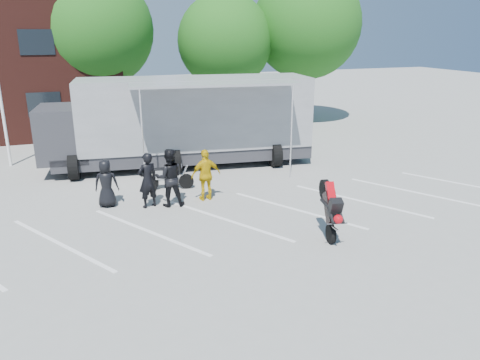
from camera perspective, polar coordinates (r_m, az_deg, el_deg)
ground at (r=13.46m, az=-1.07°, el=-6.54°), size 100.00×100.00×0.00m
parking_bay_lines at (r=14.33m, az=-2.42°, el=-4.97°), size 18.09×13.33×0.01m
tree_left at (r=27.65m, az=-17.10°, el=17.08°), size 6.12×6.12×8.64m
tree_mid at (r=28.09m, az=-1.85°, el=16.54°), size 5.44×5.44×7.68m
tree_right at (r=29.64m, az=8.14°, el=18.25°), size 6.46×6.46×9.12m
transporter_truck at (r=20.34m, az=-6.66°, el=1.84°), size 12.24×7.06×3.69m
parked_motorcycle at (r=17.31m, az=-8.63°, el=-1.11°), size 1.94×0.99×0.97m
stunt_bike_rider at (r=13.64m, az=10.16°, el=-6.50°), size 1.02×1.63×1.79m
spectator_leather_a at (r=15.83m, az=-15.99°, el=-0.39°), size 0.87×0.67×1.59m
spectator_leather_b at (r=15.41m, az=-11.20°, el=-0.03°), size 0.77×0.62×1.84m
spectator_leather_c at (r=15.41m, az=-8.59°, el=0.29°), size 1.05×0.89×1.93m
spectator_hivis at (r=15.83m, az=-4.17°, el=0.61°), size 1.06×0.50×1.77m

